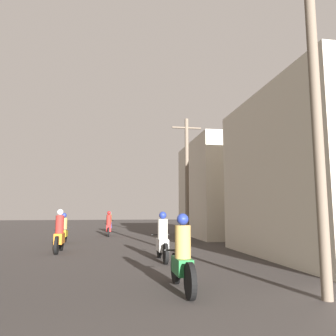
{
  "coord_description": "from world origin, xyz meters",
  "views": [
    {
      "loc": [
        0.65,
        0.08,
        1.6
      ],
      "look_at": [
        3.73,
        17.82,
        3.95
      ],
      "focal_mm": 35.0,
      "sensor_mm": 36.0,
      "label": 1
    }
  ],
  "objects_px": {
    "motorcycle_red": "(109,226)",
    "building_right_near": "(331,174)",
    "building_right_far": "(229,189)",
    "utility_pole_far": "(187,176)",
    "motorcycle_yellow": "(64,231)",
    "motorcycle_white": "(162,241)",
    "utility_pole_near": "(315,96)",
    "motorcycle_blue": "(110,224)",
    "motorcycle_green": "(182,260)",
    "motorcycle_orange": "(60,235)"
  },
  "relations": [
    {
      "from": "motorcycle_green",
      "to": "motorcycle_red",
      "type": "relative_size",
      "value": 1.06
    },
    {
      "from": "motorcycle_red",
      "to": "motorcycle_white",
      "type": "bearing_deg",
      "value": -79.45
    },
    {
      "from": "utility_pole_far",
      "to": "motorcycle_yellow",
      "type": "bearing_deg",
      "value": 178.7
    },
    {
      "from": "motorcycle_blue",
      "to": "building_right_far",
      "type": "xyz_separation_m",
      "value": [
        7.51,
        -5.59,
        2.36
      ]
    },
    {
      "from": "motorcycle_white",
      "to": "utility_pole_near",
      "type": "relative_size",
      "value": 0.27
    },
    {
      "from": "motorcycle_red",
      "to": "utility_pole_far",
      "type": "xyz_separation_m",
      "value": [
        4.08,
        -4.65,
        2.82
      ]
    },
    {
      "from": "motorcycle_yellow",
      "to": "building_right_near",
      "type": "relative_size",
      "value": 0.27
    },
    {
      "from": "motorcycle_yellow",
      "to": "motorcycle_green",
      "type": "bearing_deg",
      "value": -75.22
    },
    {
      "from": "motorcycle_red",
      "to": "utility_pole_near",
      "type": "height_order",
      "value": "utility_pole_near"
    },
    {
      "from": "motorcycle_red",
      "to": "motorcycle_blue",
      "type": "distance_m",
      "value": 4.05
    },
    {
      "from": "motorcycle_yellow",
      "to": "motorcycle_red",
      "type": "distance_m",
      "value": 5.0
    },
    {
      "from": "motorcycle_green",
      "to": "motorcycle_blue",
      "type": "relative_size",
      "value": 0.99
    },
    {
      "from": "building_right_near",
      "to": "building_right_far",
      "type": "distance_m",
      "value": 9.59
    },
    {
      "from": "motorcycle_yellow",
      "to": "building_right_near",
      "type": "bearing_deg",
      "value": -38.31
    },
    {
      "from": "motorcycle_green",
      "to": "motorcycle_white",
      "type": "bearing_deg",
      "value": 80.05
    },
    {
      "from": "motorcycle_green",
      "to": "building_right_far",
      "type": "xyz_separation_m",
      "value": [
        5.98,
        13.41,
        2.35
      ]
    },
    {
      "from": "motorcycle_red",
      "to": "building_right_near",
      "type": "bearing_deg",
      "value": -53.45
    },
    {
      "from": "motorcycle_green",
      "to": "building_right_near",
      "type": "xyz_separation_m",
      "value": [
        6.29,
        3.82,
        2.27
      ]
    },
    {
      "from": "utility_pole_near",
      "to": "motorcycle_blue",
      "type": "bearing_deg",
      "value": 101.1
    },
    {
      "from": "motorcycle_red",
      "to": "building_right_near",
      "type": "distance_m",
      "value": 13.8
    },
    {
      "from": "motorcycle_green",
      "to": "building_right_far",
      "type": "height_order",
      "value": "building_right_far"
    },
    {
      "from": "building_right_near",
      "to": "building_right_far",
      "type": "bearing_deg",
      "value": 91.84
    },
    {
      "from": "motorcycle_white",
      "to": "motorcycle_orange",
      "type": "bearing_deg",
      "value": 137.12
    },
    {
      "from": "building_right_far",
      "to": "motorcycle_white",
      "type": "bearing_deg",
      "value": -121.47
    },
    {
      "from": "building_right_near",
      "to": "motorcycle_orange",
      "type": "bearing_deg",
      "value": 162.83
    },
    {
      "from": "motorcycle_yellow",
      "to": "utility_pole_far",
      "type": "distance_m",
      "value": 6.86
    },
    {
      "from": "motorcycle_green",
      "to": "motorcycle_white",
      "type": "distance_m",
      "value": 4.0
    },
    {
      "from": "motorcycle_yellow",
      "to": "motorcycle_red",
      "type": "xyz_separation_m",
      "value": [
        2.16,
        4.51,
        0.03
      ]
    },
    {
      "from": "motorcycle_red",
      "to": "motorcycle_yellow",
      "type": "bearing_deg",
      "value": -114.28
    },
    {
      "from": "motorcycle_green",
      "to": "motorcycle_blue",
      "type": "height_order",
      "value": "motorcycle_green"
    },
    {
      "from": "motorcycle_green",
      "to": "motorcycle_white",
      "type": "relative_size",
      "value": 1.03
    },
    {
      "from": "motorcycle_white",
      "to": "building_right_far",
      "type": "distance_m",
      "value": 11.29
    },
    {
      "from": "motorcycle_white",
      "to": "motorcycle_blue",
      "type": "relative_size",
      "value": 0.96
    },
    {
      "from": "motorcycle_yellow",
      "to": "motorcycle_blue",
      "type": "height_order",
      "value": "motorcycle_blue"
    },
    {
      "from": "building_right_far",
      "to": "utility_pole_far",
      "type": "distance_m",
      "value": 4.68
    },
    {
      "from": "motorcycle_red",
      "to": "motorcycle_green",
      "type": "bearing_deg",
      "value": -82.69
    },
    {
      "from": "building_right_far",
      "to": "utility_pole_far",
      "type": "relative_size",
      "value": 1.09
    },
    {
      "from": "utility_pole_far",
      "to": "utility_pole_near",
      "type": "bearing_deg",
      "value": -90.5
    },
    {
      "from": "utility_pole_far",
      "to": "motorcycle_orange",
      "type": "bearing_deg",
      "value": -149.45
    },
    {
      "from": "motorcycle_green",
      "to": "motorcycle_orange",
      "type": "distance_m",
      "value": 7.61
    },
    {
      "from": "building_right_near",
      "to": "building_right_far",
      "type": "xyz_separation_m",
      "value": [
        -0.31,
        9.58,
        0.08
      ]
    },
    {
      "from": "building_right_far",
      "to": "utility_pole_far",
      "type": "bearing_deg",
      "value": -138.09
    },
    {
      "from": "utility_pole_near",
      "to": "motorcycle_green",
      "type": "bearing_deg",
      "value": 155.52
    },
    {
      "from": "motorcycle_orange",
      "to": "building_right_near",
      "type": "height_order",
      "value": "building_right_near"
    },
    {
      "from": "motorcycle_white",
      "to": "building_right_near",
      "type": "xyz_separation_m",
      "value": [
        6.07,
        -0.17,
        2.27
      ]
    },
    {
      "from": "motorcycle_white",
      "to": "building_right_far",
      "type": "relative_size",
      "value": 0.27
    },
    {
      "from": "motorcycle_white",
      "to": "building_right_near",
      "type": "bearing_deg",
      "value": -6.39
    },
    {
      "from": "motorcycle_orange",
      "to": "building_right_far",
      "type": "bearing_deg",
      "value": 31.81
    },
    {
      "from": "motorcycle_yellow",
      "to": "building_right_near",
      "type": "height_order",
      "value": "building_right_near"
    },
    {
      "from": "motorcycle_blue",
      "to": "utility_pole_far",
      "type": "bearing_deg",
      "value": -65.17
    }
  ]
}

